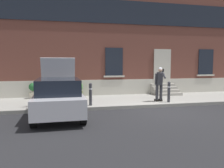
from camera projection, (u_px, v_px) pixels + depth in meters
The scene contains 11 objects.
ground_plane at pixel (164, 112), 9.62m from camera, with size 80.00×80.00×0.00m, color #232326.
sidewalk at pixel (141, 100), 12.33m from camera, with size 24.00×3.60×0.15m, color #99968E.
curb_edge at pixel (155, 106), 10.53m from camera, with size 24.00×0.12×0.15m, color gray.
building_facade at pixel (128, 38), 14.42m from camera, with size 24.00×1.52×7.50m.
entrance_stoop at pixel (165, 90), 14.05m from camera, with size 1.60×1.28×0.64m.
hatchback_car_silver at pixel (59, 96), 8.62m from camera, with size 1.83×4.08×2.34m.
bollard_near_person at pixel (169, 91), 11.07m from camera, with size 0.15×0.15×1.04m.
bollard_far_left at pixel (91, 93), 10.20m from camera, with size 0.15×0.15×1.04m.
person_on_phone at pixel (159, 82), 11.25m from camera, with size 0.51×0.49×1.75m.
planter_cream at pixel (33, 90), 12.33m from camera, with size 0.44×0.44×0.86m.
planter_olive at pixel (79, 89), 12.84m from camera, with size 0.44×0.44×0.86m.
Camera 1 is at (-4.30, -8.74, 2.05)m, focal length 35.61 mm.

